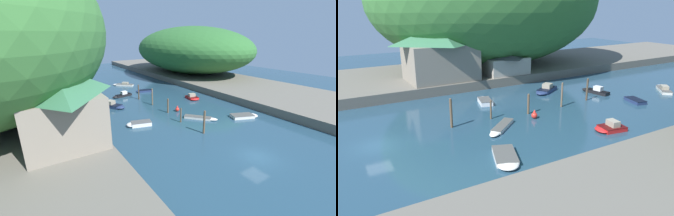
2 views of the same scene
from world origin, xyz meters
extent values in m
plane|color=#234256|center=(0.00, 30.00, 0.00)|extent=(130.00, 130.00, 0.00)
cube|color=#666056|center=(-25.18, 30.00, 0.77)|extent=(22.00, 120.00, 1.54)
ellipsoid|color=#387033|center=(-26.28, 27.54, 13.99)|extent=(33.43, 46.81, 24.92)
cube|color=gray|center=(-18.64, 13.84, 4.49)|extent=(8.28, 10.77, 5.90)
pyramid|color=#38704C|center=(-18.64, 13.84, 8.92)|extent=(8.94, 11.63, 2.97)
cube|color=#B2A899|center=(-18.28, 25.24, 3.00)|extent=(7.55, 7.59, 2.93)
pyramid|color=#4C4C51|center=(-18.28, 25.24, 5.32)|extent=(8.15, 8.20, 1.71)
cube|color=red|center=(9.16, 23.74, 0.23)|extent=(2.49, 3.04, 0.46)
ellipsoid|color=red|center=(8.93, 22.38, 0.23)|extent=(2.16, 1.68, 0.46)
cube|color=#450A0A|center=(9.16, 23.74, 0.48)|extent=(2.54, 3.11, 0.03)
cube|color=#9E937F|center=(9.17, 23.82, 0.81)|extent=(1.58, 1.19, 0.69)
cube|color=silver|center=(9.01, 9.71, 0.25)|extent=(4.22, 3.25, 0.51)
ellipsoid|color=silver|center=(10.75, 9.02, 0.25)|extent=(2.44, 2.47, 0.51)
cube|color=#504E4A|center=(9.01, 9.71, 0.52)|extent=(4.30, 3.32, 0.03)
cube|color=silver|center=(2.18, 13.45, 0.20)|extent=(3.77, 4.20, 0.40)
ellipsoid|color=silver|center=(3.60, 11.73, 0.20)|extent=(2.30, 2.44, 0.40)
cube|color=#504E4A|center=(2.18, 13.45, 0.41)|extent=(3.85, 4.28, 0.03)
cube|color=navy|center=(-7.99, 27.72, 0.28)|extent=(3.69, 4.58, 0.56)
ellipsoid|color=navy|center=(-6.96, 25.89, 0.28)|extent=(2.57, 2.70, 0.56)
cube|color=black|center=(-7.99, 27.72, 0.57)|extent=(3.77, 4.67, 0.03)
cube|color=#9E937F|center=(-8.06, 27.84, 0.93)|extent=(1.86, 1.92, 0.74)
cube|color=white|center=(-7.22, 16.05, 0.31)|extent=(3.42, 2.41, 0.61)
ellipsoid|color=white|center=(-8.71, 16.46, 0.31)|extent=(1.91, 1.92, 0.61)
cube|color=#525252|center=(-7.22, 16.05, 0.63)|extent=(3.49, 2.46, 0.03)
cube|color=navy|center=(3.32, 35.05, 0.23)|extent=(3.39, 2.32, 0.46)
ellipsoid|color=navy|center=(1.83, 35.44, 0.23)|extent=(1.87, 1.86, 0.46)
cube|color=black|center=(3.32, 35.05, 0.48)|extent=(3.45, 2.37, 0.03)
cube|color=silver|center=(1.69, 44.08, 0.23)|extent=(4.38, 4.19, 0.46)
ellipsoid|color=silver|center=(0.00, 45.63, 0.23)|extent=(2.64, 2.59, 0.46)
cube|color=#504E4A|center=(1.69, 44.08, 0.48)|extent=(4.47, 4.28, 0.03)
cube|color=#9E937F|center=(1.80, 43.99, 0.73)|extent=(1.88, 1.85, 0.55)
cube|color=black|center=(-2.90, 33.81, 0.25)|extent=(3.93, 1.96, 0.49)
ellipsoid|color=black|center=(-4.75, 33.46, 0.25)|extent=(2.07, 1.55, 0.49)
cube|color=black|center=(-2.90, 33.81, 0.51)|extent=(4.00, 2.00, 0.03)
cube|color=silver|center=(-2.79, 33.83, 0.85)|extent=(1.46, 1.13, 0.72)
cylinder|color=brown|center=(-0.91, 8.45, 1.66)|extent=(0.30, 0.30, 3.33)
sphere|color=brown|center=(-0.91, 8.45, 3.39)|extent=(0.27, 0.27, 0.27)
cylinder|color=brown|center=(-1.19, 13.74, 1.16)|extent=(0.23, 0.23, 2.31)
sphere|color=brown|center=(-1.19, 13.74, 2.36)|extent=(0.20, 0.20, 0.20)
cylinder|color=brown|center=(-0.40, 18.81, 1.26)|extent=(0.29, 0.29, 2.52)
sphere|color=brown|center=(-0.40, 18.81, 2.58)|extent=(0.26, 0.26, 0.26)
cylinder|color=brown|center=(-0.50, 24.45, 1.64)|extent=(0.25, 0.25, 3.28)
sphere|color=brown|center=(-0.50, 24.45, 3.33)|extent=(0.23, 0.23, 0.23)
cylinder|color=#4C3D2D|center=(-1.03, 29.65, 1.57)|extent=(0.29, 0.29, 3.14)
sphere|color=#4C3D2D|center=(-1.03, 29.65, 3.20)|extent=(0.26, 0.26, 0.26)
sphere|color=red|center=(1.45, 18.46, 0.38)|extent=(0.77, 0.77, 0.77)
cone|color=red|center=(1.45, 18.46, 0.96)|extent=(0.38, 0.38, 0.38)
cylinder|color=#282D3D|center=(-16.57, 9.01, 1.96)|extent=(0.13, 0.13, 0.85)
cylinder|color=#282D3D|center=(-16.53, 9.19, 1.96)|extent=(0.13, 0.13, 0.85)
cube|color=#B2231E|center=(-16.55, 9.10, 2.70)|extent=(0.30, 0.42, 0.62)
sphere|color=tan|center=(-16.55, 9.10, 3.12)|extent=(0.22, 0.22, 0.22)
camera|label=1|loc=(-21.53, -13.80, 13.82)|focal=24.00mm
camera|label=2|loc=(32.66, -4.29, 13.86)|focal=35.00mm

